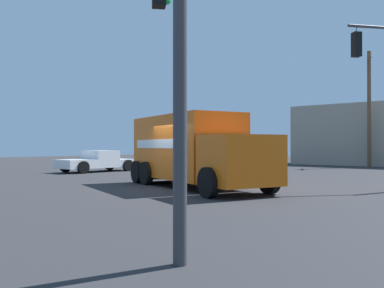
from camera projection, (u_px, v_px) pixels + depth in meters
name	position (u px, v px, depth m)	size (l,w,h in m)	color
ground_plane	(172.00, 189.00, 16.51)	(100.00, 100.00, 0.00)	#2B2B2D
delivery_truck	(193.00, 150.00, 16.92)	(8.20, 5.19, 2.93)	orange
traffic_light_primary	(171.00, 4.00, 7.13)	(3.14, 2.68, 6.27)	#38383D
pickup_white	(98.00, 160.00, 27.29)	(2.38, 5.26, 1.38)	white
utility_pole	(369.00, 107.00, 33.38)	(0.98, 2.07, 9.24)	brown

